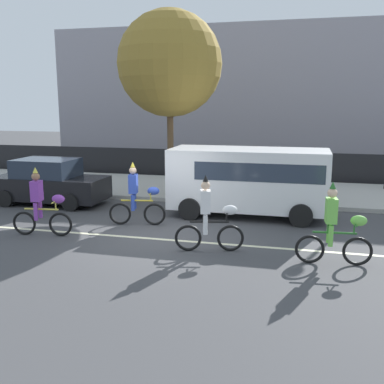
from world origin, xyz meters
TOP-DOWN VIEW (x-y plane):
  - ground_plane at (0.00, 0.00)m, footprint 80.00×80.00m
  - road_centre_line at (0.00, -0.50)m, footprint 36.00×0.14m
  - sidewalk_curb at (0.00, 6.50)m, footprint 60.00×5.00m
  - fence_line at (0.00, 9.40)m, footprint 40.00×0.08m
  - building_backdrop at (2.92, 18.00)m, footprint 28.00×8.00m
  - parade_cyclist_purple at (-3.04, -0.93)m, footprint 1.71×0.51m
  - parade_cyclist_cobalt at (-0.88, 0.75)m, footprint 1.70×0.54m
  - parade_cyclist_zebra at (1.73, -1.12)m, footprint 1.69×0.57m
  - parade_cyclist_lime at (4.67, -1.36)m, footprint 1.72×0.50m
  - parked_van_white at (2.27, 2.70)m, footprint 5.00×2.22m
  - parked_car_black at (-5.03, 2.71)m, footprint 4.10×1.92m
  - street_tree_near_lamp at (-1.05, 4.81)m, footprint 3.88×3.88m

SIDE VIEW (x-z plane):
  - ground_plane at x=0.00m, z-range 0.00..0.00m
  - road_centre_line at x=0.00m, z-range 0.00..0.01m
  - sidewalk_curb at x=0.00m, z-range 0.00..0.15m
  - fence_line at x=0.00m, z-range 0.00..1.40m
  - parked_car_black at x=-5.03m, z-range -0.04..1.60m
  - parade_cyclist_purple at x=-3.04m, z-range -0.12..1.80m
  - parade_cyclist_cobalt at x=-0.88m, z-range -0.12..1.80m
  - parade_cyclist_zebra at x=1.73m, z-range -0.12..1.80m
  - parade_cyclist_lime at x=4.67m, z-range -0.12..1.80m
  - parked_van_white at x=2.27m, z-range 0.19..2.37m
  - building_backdrop at x=2.92m, z-range 0.00..7.96m
  - street_tree_near_lamp at x=-1.05m, z-range 1.61..8.44m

